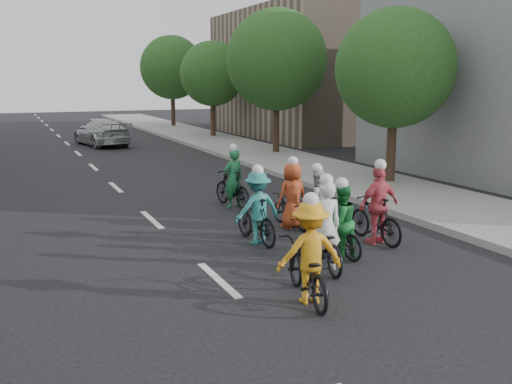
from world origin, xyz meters
TOP-DOWN VIEW (x-y plane):
  - ground at (0.00, 0.00)m, footprint 120.00×120.00m
  - sidewalk_right at (8.00, 10.00)m, footprint 4.00×80.00m
  - curb_right at (6.05, 10.00)m, footprint 0.18×80.00m
  - bldg_se at (16.00, 24.00)m, footprint 10.00×14.00m
  - tree_r_0 at (8.80, 6.60)m, footprint 4.00×4.00m
  - tree_r_1 at (8.80, 15.60)m, footprint 4.80×4.80m
  - tree_r_2 at (8.80, 24.60)m, footprint 4.00×4.00m
  - tree_r_3 at (8.80, 33.60)m, footprint 4.80×4.80m
  - cyclist_0 at (2.07, -0.21)m, footprint 0.96×1.97m
  - cyclist_1 at (2.75, 0.28)m, footprint 0.81×1.51m
  - cyclist_2 at (1.00, -1.53)m, footprint 1.19×1.99m
  - cyclist_3 at (4.08, 0.85)m, footprint 1.05×1.78m
  - cyclist_4 at (2.97, 2.83)m, footprint 0.85×1.61m
  - cyclist_5 at (2.51, 5.56)m, footprint 0.82×1.83m
  - cyclist_6 at (3.31, 2.26)m, footprint 0.76×1.74m
  - cyclist_7 at (1.62, 1.90)m, footprint 1.10×1.79m
  - follow_car_lead at (1.68, 23.12)m, footprint 2.81×5.10m
  - follow_car_trail at (2.17, 27.05)m, footprint 2.15×4.15m

SIDE VIEW (x-z plane):
  - ground at x=0.00m, z-range 0.00..0.00m
  - sidewalk_right at x=8.00m, z-range 0.00..0.15m
  - curb_right at x=6.05m, z-range 0.00..0.18m
  - cyclist_6 at x=3.31m, z-range -0.25..1.42m
  - cyclist_0 at x=2.07m, z-range -0.33..1.54m
  - cyclist_4 at x=2.97m, z-range -0.27..1.51m
  - cyclist_1 at x=2.75m, z-range -0.21..1.46m
  - cyclist_5 at x=2.51m, z-range -0.27..1.55m
  - cyclist_2 at x=1.00m, z-range -0.25..1.59m
  - follow_car_trail at x=2.17m, z-range 0.00..1.35m
  - cyclist_7 at x=1.62m, z-range -0.20..1.58m
  - cyclist_3 at x=4.08m, z-range -0.25..1.64m
  - follow_car_lead at x=1.68m, z-range 0.00..1.40m
  - tree_r_0 at x=8.80m, z-range 0.98..6.95m
  - tree_r_2 at x=8.80m, z-range 0.98..6.95m
  - bldg_se at x=16.00m, z-range 0.00..8.00m
  - tree_r_1 at x=8.80m, z-range 1.05..7.98m
  - tree_r_3 at x=8.80m, z-range 1.05..7.98m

